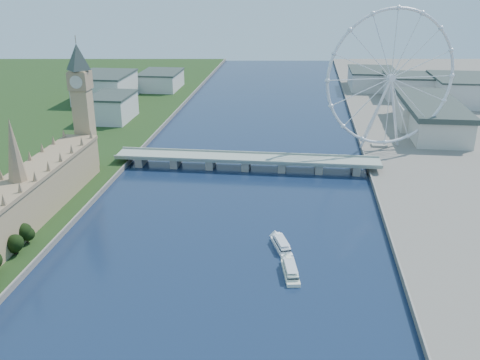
# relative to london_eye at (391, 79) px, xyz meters

# --- Properties ---
(parliament_range) EXTENTS (24.00, 200.00, 70.00)m
(parliament_range) POSITION_rel_london_eye_xyz_m (-247.98, -185.08, -49.04)
(parliament_range) COLOR tan
(parliament_range) RESTS_ON ground
(big_ben) EXTENTS (20.02, 20.02, 110.00)m
(big_ben) POSITION_rel_london_eye_xyz_m (-247.98, -77.08, -0.95)
(big_ben) COLOR tan
(big_ben) RESTS_ON ground
(westminster_bridge) EXTENTS (220.00, 22.00, 9.50)m
(westminster_bridge) POSITION_rel_london_eye_xyz_m (-119.98, -55.08, -60.89)
(westminster_bridge) COLOR gray
(westminster_bridge) RESTS_ON ground
(london_eye) EXTENTS (113.60, 39.12, 124.30)m
(london_eye) POSITION_rel_london_eye_xyz_m (0.00, 0.00, 0.00)
(london_eye) COLOR silver
(london_eye) RESTS_ON ground
(county_hall) EXTENTS (54.00, 144.00, 35.00)m
(county_hall) POSITION_rel_london_eye_xyz_m (55.02, 74.92, -67.52)
(county_hall) COLOR beige
(county_hall) RESTS_ON ground
(city_skyline) EXTENTS (505.00, 280.00, 32.00)m
(city_skyline) POSITION_rel_london_eye_xyz_m (-80.75, 205.00, -50.56)
(city_skyline) COLOR beige
(city_skyline) RESTS_ON ground
(tour_boat_near) EXTENTS (15.70, 29.07, 6.22)m
(tour_boat_near) POSITION_rel_london_eye_xyz_m (-84.71, -192.21, -67.52)
(tour_boat_near) COLOR white
(tour_boat_near) RESTS_ON ground
(tour_boat_far) EXTENTS (12.28, 30.26, 6.50)m
(tour_boat_far) POSITION_rel_london_eye_xyz_m (-78.64, -221.41, -67.52)
(tour_boat_far) COLOR white
(tour_boat_far) RESTS_ON ground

